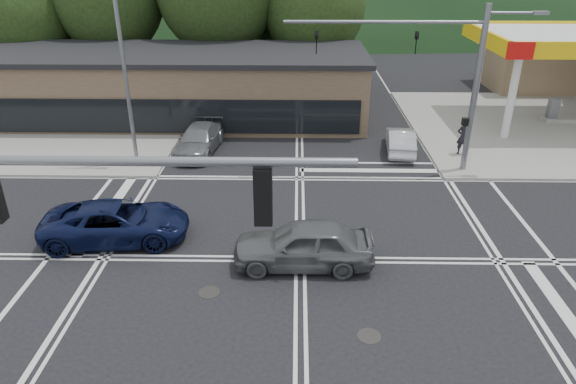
{
  "coord_description": "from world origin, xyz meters",
  "views": [
    {
      "loc": [
        -0.16,
        -15.68,
        10.29
      ],
      "look_at": [
        -0.49,
        2.73,
        1.4
      ],
      "focal_mm": 32.0,
      "sensor_mm": 36.0,
      "label": 1
    }
  ],
  "objects_px": {
    "car_blue_west": "(116,222)",
    "pedestrian": "(463,137)",
    "car_queue_b": "(315,106)",
    "car_northbound": "(199,140)",
    "car_queue_a": "(400,140)",
    "car_grey_center": "(303,244)"
  },
  "relations": [
    {
      "from": "car_blue_west",
      "to": "pedestrian",
      "type": "relative_size",
      "value": 2.84
    },
    {
      "from": "car_blue_west",
      "to": "pedestrian",
      "type": "height_order",
      "value": "pedestrian"
    },
    {
      "from": "car_queue_b",
      "to": "car_northbound",
      "type": "bearing_deg",
      "value": 48.71
    },
    {
      "from": "car_queue_a",
      "to": "car_northbound",
      "type": "relative_size",
      "value": 0.83
    },
    {
      "from": "car_queue_a",
      "to": "car_queue_b",
      "type": "bearing_deg",
      "value": -47.8
    },
    {
      "from": "car_northbound",
      "to": "pedestrian",
      "type": "relative_size",
      "value": 2.53
    },
    {
      "from": "car_grey_center",
      "to": "car_northbound",
      "type": "bearing_deg",
      "value": -153.07
    },
    {
      "from": "car_grey_center",
      "to": "car_queue_a",
      "type": "xyz_separation_m",
      "value": [
        5.4,
        11.15,
        -0.17
      ]
    },
    {
      "from": "car_grey_center",
      "to": "car_northbound",
      "type": "relative_size",
      "value": 1.01
    },
    {
      "from": "car_queue_a",
      "to": "pedestrian",
      "type": "relative_size",
      "value": 2.1
    },
    {
      "from": "car_grey_center",
      "to": "car_queue_b",
      "type": "relative_size",
      "value": 1.09
    },
    {
      "from": "car_northbound",
      "to": "pedestrian",
      "type": "distance_m",
      "value": 14.2
    },
    {
      "from": "car_grey_center",
      "to": "car_blue_west",
      "type": "bearing_deg",
      "value": -102.85
    },
    {
      "from": "pedestrian",
      "to": "car_northbound",
      "type": "bearing_deg",
      "value": 0.84
    },
    {
      "from": "car_blue_west",
      "to": "car_grey_center",
      "type": "distance_m",
      "value": 7.31
    },
    {
      "from": "car_queue_a",
      "to": "pedestrian",
      "type": "xyz_separation_m",
      "value": [
        3.19,
        -0.6,
        0.45
      ]
    },
    {
      "from": "car_northbound",
      "to": "pedestrian",
      "type": "xyz_separation_m",
      "value": [
        14.19,
        -0.42,
        0.4
      ]
    },
    {
      "from": "car_blue_west",
      "to": "pedestrian",
      "type": "bearing_deg",
      "value": -66.62
    },
    {
      "from": "car_queue_a",
      "to": "car_northbound",
      "type": "distance_m",
      "value": 11.0
    },
    {
      "from": "car_northbound",
      "to": "pedestrian",
      "type": "bearing_deg",
      "value": 3.92
    },
    {
      "from": "car_grey_center",
      "to": "car_queue_a",
      "type": "bearing_deg",
      "value": 154.02
    },
    {
      "from": "car_grey_center",
      "to": "car_queue_b",
      "type": "height_order",
      "value": "car_grey_center"
    }
  ]
}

